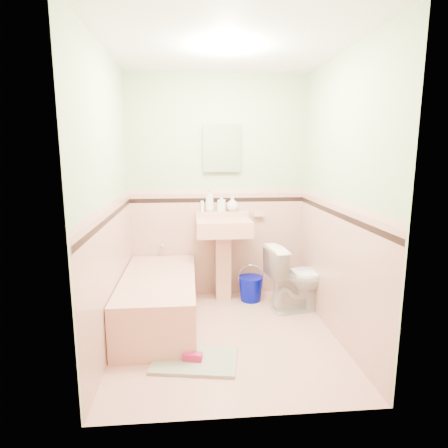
{
  "coord_description": "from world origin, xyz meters",
  "views": [
    {
      "loc": [
        -0.31,
        -3.25,
        1.67
      ],
      "look_at": [
        0.0,
        0.25,
        1.0
      ],
      "focal_mm": 30.79,
      "sensor_mm": 36.0,
      "label": 1
    }
  ],
  "objects": [
    {
      "name": "floor",
      "position": [
        0.0,
        0.0,
        0.0
      ],
      "size": [
        2.2,
        2.2,
        0.0
      ],
      "primitive_type": "plane",
      "color": "#D7A08D",
      "rests_on": "ground"
    },
    {
      "name": "ceiling",
      "position": [
        0.0,
        0.0,
        2.5
      ],
      "size": [
        2.2,
        2.2,
        0.0
      ],
      "primitive_type": "plane",
      "rotation": [
        3.14,
        0.0,
        0.0
      ],
      "color": "white",
      "rests_on": "ground"
    },
    {
      "name": "wall_back",
      "position": [
        0.0,
        1.1,
        1.25
      ],
      "size": [
        2.5,
        0.0,
        2.5
      ],
      "primitive_type": "plane",
      "rotation": [
        1.57,
        0.0,
        0.0
      ],
      "color": "#EFE0C3",
      "rests_on": "ground"
    },
    {
      "name": "wall_front",
      "position": [
        0.0,
        -1.1,
        1.25
      ],
      "size": [
        2.5,
        0.0,
        2.5
      ],
      "primitive_type": "plane",
      "rotation": [
        -1.57,
        0.0,
        0.0
      ],
      "color": "#EFE0C3",
      "rests_on": "ground"
    },
    {
      "name": "wall_left",
      "position": [
        -1.0,
        0.0,
        1.25
      ],
      "size": [
        0.0,
        2.5,
        2.5
      ],
      "primitive_type": "plane",
      "rotation": [
        1.57,
        0.0,
        1.57
      ],
      "color": "#EFE0C3",
      "rests_on": "ground"
    },
    {
      "name": "wall_right",
      "position": [
        1.0,
        0.0,
        1.25
      ],
      "size": [
        0.0,
        2.5,
        2.5
      ],
      "primitive_type": "plane",
      "rotation": [
        1.57,
        0.0,
        -1.57
      ],
      "color": "#EFE0C3",
      "rests_on": "ground"
    },
    {
      "name": "wainscot_back",
      "position": [
        0.0,
        1.09,
        0.6
      ],
      "size": [
        2.0,
        0.0,
        2.0
      ],
      "primitive_type": "plane",
      "rotation": [
        1.57,
        0.0,
        0.0
      ],
      "color": "#D9A592",
      "rests_on": "ground"
    },
    {
      "name": "wainscot_front",
      "position": [
        0.0,
        -1.09,
        0.6
      ],
      "size": [
        2.0,
        0.0,
        2.0
      ],
      "primitive_type": "plane",
      "rotation": [
        -1.57,
        0.0,
        0.0
      ],
      "color": "#D9A592",
      "rests_on": "ground"
    },
    {
      "name": "wainscot_left",
      "position": [
        -0.99,
        0.0,
        0.6
      ],
      "size": [
        0.0,
        2.2,
        2.2
      ],
      "primitive_type": "plane",
      "rotation": [
        1.57,
        0.0,
        1.57
      ],
      "color": "#D9A592",
      "rests_on": "ground"
    },
    {
      "name": "wainscot_right",
      "position": [
        0.99,
        0.0,
        0.6
      ],
      "size": [
        0.0,
        2.2,
        2.2
      ],
      "primitive_type": "plane",
      "rotation": [
        1.57,
        0.0,
        -1.57
      ],
      "color": "#D9A592",
      "rests_on": "ground"
    },
    {
      "name": "accent_back",
      "position": [
        0.0,
        1.08,
        1.12
      ],
      "size": [
        2.0,
        0.0,
        2.0
      ],
      "primitive_type": "plane",
      "rotation": [
        1.57,
        0.0,
        0.0
      ],
      "color": "black",
      "rests_on": "ground"
    },
    {
      "name": "accent_front",
      "position": [
        0.0,
        -1.08,
        1.12
      ],
      "size": [
        2.0,
        0.0,
        2.0
      ],
      "primitive_type": "plane",
      "rotation": [
        -1.57,
        0.0,
        0.0
      ],
      "color": "black",
      "rests_on": "ground"
    },
    {
      "name": "accent_left",
      "position": [
        -0.98,
        0.0,
        1.12
      ],
      "size": [
        0.0,
        2.2,
        2.2
      ],
      "primitive_type": "plane",
      "rotation": [
        1.57,
        0.0,
        1.57
      ],
      "color": "black",
      "rests_on": "ground"
    },
    {
      "name": "accent_right",
      "position": [
        0.98,
        0.0,
        1.12
      ],
      "size": [
        0.0,
        2.2,
        2.2
      ],
      "primitive_type": "plane",
      "rotation": [
        1.57,
        0.0,
        -1.57
      ],
      "color": "black",
      "rests_on": "ground"
    },
    {
      "name": "cap_back",
      "position": [
        0.0,
        1.08,
        1.22
      ],
      "size": [
        2.0,
        0.0,
        2.0
      ],
      "primitive_type": "plane",
      "rotation": [
        1.57,
        0.0,
        0.0
      ],
      "color": "#D7A093",
      "rests_on": "ground"
    },
    {
      "name": "cap_front",
      "position": [
        0.0,
        -1.08,
        1.22
      ],
      "size": [
        2.0,
        0.0,
        2.0
      ],
      "primitive_type": "plane",
      "rotation": [
        -1.57,
        0.0,
        0.0
      ],
      "color": "#D7A093",
      "rests_on": "ground"
    },
    {
      "name": "cap_left",
      "position": [
        -0.98,
        0.0,
        1.22
      ],
      "size": [
        0.0,
        2.2,
        2.2
      ],
      "primitive_type": "plane",
      "rotation": [
        1.57,
        0.0,
        1.57
      ],
      "color": "#D7A093",
      "rests_on": "ground"
    },
    {
      "name": "cap_right",
      "position": [
        0.98,
        0.0,
        1.22
      ],
      "size": [
        0.0,
        2.2,
        2.2
      ],
      "primitive_type": "plane",
      "rotation": [
        1.57,
        0.0,
        -1.57
      ],
      "color": "#D7A093",
      "rests_on": "ground"
    },
    {
      "name": "bathtub",
      "position": [
        -0.63,
        0.33,
        0.23
      ],
      "size": [
        0.7,
        1.5,
        0.45
      ],
      "primitive_type": "cube",
      "color": "tan",
      "rests_on": "floor"
    },
    {
      "name": "tub_faucet",
      "position": [
        -0.63,
        1.05,
        0.63
      ],
      "size": [
        0.04,
        0.12,
        0.04
      ],
      "primitive_type": "cylinder",
      "rotation": [
        1.57,
        0.0,
        0.0
      ],
      "color": "silver",
      "rests_on": "wall_back"
    },
    {
      "name": "sink",
      "position": [
        0.05,
        0.86,
        0.47
      ],
      "size": [
        0.59,
        0.49,
        0.93
      ],
      "primitive_type": null,
      "color": "tan",
      "rests_on": "floor"
    },
    {
      "name": "sink_faucet",
      "position": [
        0.05,
        1.0,
        0.95
      ],
      "size": [
        0.02,
        0.02,
        0.1
      ],
      "primitive_type": "cylinder",
      "color": "silver",
      "rests_on": "sink"
    },
    {
      "name": "medicine_cabinet",
      "position": [
        0.05,
        1.07,
        1.7
      ],
      "size": [
        0.39,
        0.04,
        0.48
      ],
      "primitive_type": "cube",
      "color": "white",
      "rests_on": "wall_back"
    },
    {
      "name": "soap_dish",
      "position": [
        0.47,
        1.06,
        0.95
      ],
      "size": [
        0.11,
        0.07,
        0.04
      ],
      "primitive_type": "cube",
      "color": "tan",
      "rests_on": "wall_back"
    },
    {
      "name": "soap_bottle_left",
      "position": [
        -0.09,
        1.04,
        1.13
      ],
      "size": [
        0.11,
        0.11,
        0.25
      ],
      "primitive_type": "imported",
      "rotation": [
        0.0,
        0.0,
        0.15
      ],
      "color": "#B2B2B2",
      "rests_on": "sink"
    },
    {
      "name": "soap_bottle_mid",
      "position": [
        0.04,
        1.04,
        1.09
      ],
      "size": [
        0.1,
        0.1,
        0.19
      ],
      "primitive_type": "imported",
      "rotation": [
        0.0,
        0.0,
        -0.14
      ],
      "color": "#B2B2B2",
      "rests_on": "sink"
    },
    {
      "name": "soap_bottle_right",
      "position": [
        0.17,
        1.04,
        1.08
      ],
      "size": [
        0.13,
        0.13,
        0.17
      ],
      "primitive_type": "imported",
      "rotation": [
        0.0,
        0.0,
        0.0
      ],
      "color": "#B2B2B2",
      "rests_on": "sink"
    },
    {
      "name": "tube",
      "position": [
        -0.18,
        1.04,
        1.06
      ],
      "size": [
        0.04,
        0.04,
        0.12
      ],
      "primitive_type": "cylinder",
      "rotation": [
        0.0,
        0.0,
        0.24
      ],
      "color": "white",
      "rests_on": "sink"
    },
    {
      "name": "toilet",
      "position": [
        0.83,
        0.54,
        0.35
      ],
      "size": [
        0.75,
        0.51,
        0.71
      ],
      "primitive_type": "imported",
      "rotation": [
        0.0,
        0.0,
        1.74
      ],
      "color": "white",
      "rests_on": "floor"
    },
    {
      "name": "bucket",
      "position": [
        0.36,
        0.83,
        0.14
      ],
      "size": [
        0.34,
        0.34,
        0.28
      ],
      "primitive_type": null,
      "rotation": [
        0.0,
        0.0,
        -0.24
      ],
      "color": "#0006A3",
      "rests_on": "floor"
    },
    {
      "name": "bath_mat",
      "position": [
        -0.29,
        -0.41,
        0.01
      ],
      "size": [
        0.73,
        0.55,
        0.03
      ],
      "primitive_type": "cube",
      "rotation": [
        0.0,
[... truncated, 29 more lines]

